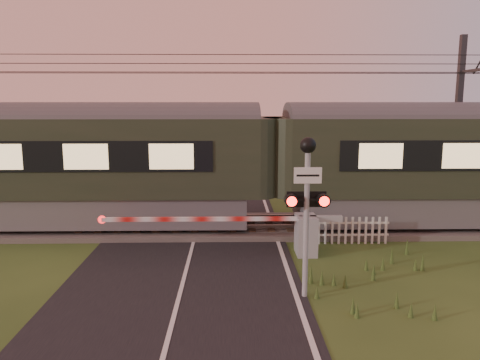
{
  "coord_description": "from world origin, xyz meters",
  "views": [
    {
      "loc": [
        1.22,
        -9.83,
        4.53
      ],
      "look_at": [
        1.48,
        3.2,
        2.34
      ],
      "focal_mm": 35.0,
      "sensor_mm": 36.0,
      "label": 1
    }
  ],
  "objects_px": {
    "train": "(272,163)",
    "boom_gate": "(295,233)",
    "catenary_mast": "(458,123)",
    "crossing_signal": "(307,189)",
    "picket_fence": "(342,230)"
  },
  "relations": [
    {
      "from": "boom_gate",
      "to": "train",
      "type": "bearing_deg",
      "value": 98.95
    },
    {
      "from": "train",
      "to": "boom_gate",
      "type": "distance_m",
      "value": 3.36
    },
    {
      "from": "train",
      "to": "crossing_signal",
      "type": "height_order",
      "value": "train"
    },
    {
      "from": "train",
      "to": "picket_fence",
      "type": "distance_m",
      "value": 3.43
    },
    {
      "from": "train",
      "to": "crossing_signal",
      "type": "relative_size",
      "value": 11.94
    },
    {
      "from": "train",
      "to": "catenary_mast",
      "type": "xyz_separation_m",
      "value": [
        7.61,
        2.23,
        1.31
      ]
    },
    {
      "from": "train",
      "to": "picket_fence",
      "type": "xyz_separation_m",
      "value": [
        2.11,
        -1.89,
        -1.92
      ]
    },
    {
      "from": "crossing_signal",
      "to": "picket_fence",
      "type": "height_order",
      "value": "crossing_signal"
    },
    {
      "from": "train",
      "to": "boom_gate",
      "type": "relative_size",
      "value": 6.19
    },
    {
      "from": "crossing_signal",
      "to": "picket_fence",
      "type": "bearing_deg",
      "value": 65.69
    },
    {
      "from": "crossing_signal",
      "to": "picket_fence",
      "type": "relative_size",
      "value": 1.24
    },
    {
      "from": "train",
      "to": "crossing_signal",
      "type": "bearing_deg",
      "value": -87.48
    },
    {
      "from": "boom_gate",
      "to": "catenary_mast",
      "type": "distance_m",
      "value": 9.28
    },
    {
      "from": "catenary_mast",
      "to": "picket_fence",
      "type": "bearing_deg",
      "value": -143.13
    },
    {
      "from": "picket_fence",
      "to": "crossing_signal",
      "type": "bearing_deg",
      "value": -114.31
    }
  ]
}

